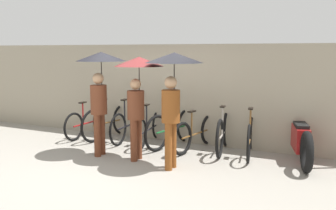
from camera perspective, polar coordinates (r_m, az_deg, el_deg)
The scene contains 14 objects.
ground_plane at distance 6.84m, azimuth -7.74°, elevation -9.31°, with size 30.00×30.00×0.00m, color gray.
back_wall at distance 8.52m, azimuth 0.35°, elevation 1.82°, with size 12.86×0.12×2.20m.
parked_bicycle_0 at distance 9.24m, azimuth -12.04°, elevation -2.54°, with size 0.44×1.72×1.01m.
parked_bicycle_1 at distance 8.96m, azimuth -8.96°, elevation -2.53°, with size 0.44×1.80×1.00m.
parked_bicycle_2 at distance 8.62m, azimuth -6.05°, elevation -2.99°, with size 0.44×1.67×1.06m.
parked_bicycle_3 at distance 8.35m, azimuth -2.80°, elevation -3.52°, with size 0.46×1.73×1.07m.
parked_bicycle_4 at distance 8.10m, azimuth 0.74°, elevation -3.57°, with size 0.56×1.82×0.99m.
parked_bicycle_5 at distance 7.87m, azimuth 4.37°, elevation -4.27°, with size 0.49×1.75×1.01m.
parked_bicycle_6 at distance 7.74m, azimuth 8.42°, elevation -4.19°, with size 0.47×1.74×1.02m.
parked_bicycle_7 at distance 7.58m, azimuth 12.42°, elevation -4.68°, with size 0.50×1.75×1.06m.
pedestrian_leading at distance 7.43m, azimuth -10.28°, elevation 4.55°, with size 0.98×0.98×2.04m.
pedestrian_center at distance 7.02m, azimuth -4.61°, elevation 3.75°, with size 0.93×0.93×1.95m.
pedestrian_trailing at distance 6.46m, azimuth 0.77°, elevation 4.21°, with size 1.01×1.01×2.03m.
motorcycle at distance 7.44m, azimuth 19.51°, elevation -5.09°, with size 0.79×2.04×0.93m.
Camera 1 is at (3.61, -5.43, 2.07)m, focal length 40.00 mm.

